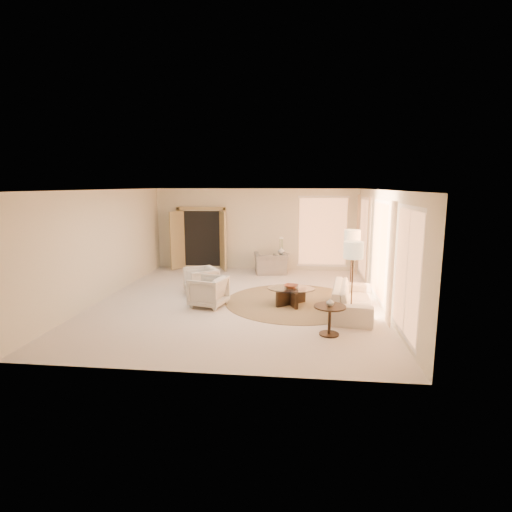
# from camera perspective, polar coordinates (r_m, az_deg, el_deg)

# --- Properties ---
(room) EXTENTS (7.04, 8.04, 2.83)m
(room) POSITION_cam_1_polar(r_m,az_deg,el_deg) (9.95, -2.54, 1.33)
(room) COLOR beige
(room) RESTS_ON ground
(windows_right) EXTENTS (0.10, 6.40, 2.40)m
(windows_right) POSITION_cam_1_polar(r_m,az_deg,el_deg) (10.13, 17.22, 0.77)
(windows_right) COLOR #F5A062
(windows_right) RESTS_ON room
(window_back_corner) EXTENTS (1.70, 0.10, 2.40)m
(window_back_corner) POSITION_cam_1_polar(r_m,az_deg,el_deg) (13.78, 9.51, 3.44)
(window_back_corner) COLOR #F5A062
(window_back_corner) RESTS_ON room
(curtains_right) EXTENTS (0.06, 5.20, 2.60)m
(curtains_right) POSITION_cam_1_polar(r_m,az_deg,el_deg) (11.01, 16.08, 1.27)
(curtains_right) COLOR beige
(curtains_right) RESTS_ON room
(french_doors) EXTENTS (1.95, 0.66, 2.16)m
(french_doors) POSITION_cam_1_polar(r_m,az_deg,el_deg) (14.08, -7.82, 2.46)
(french_doors) COLOR tan
(french_doors) RESTS_ON room
(area_rug) EXTENTS (4.07, 4.07, 0.01)m
(area_rug) POSITION_cam_1_polar(r_m,az_deg,el_deg) (10.20, 5.52, -6.51)
(area_rug) COLOR #483721
(area_rug) RESTS_ON room
(sofa) EXTENTS (1.17, 2.33, 0.65)m
(sofa) POSITION_cam_1_polar(r_m,az_deg,el_deg) (9.51, 13.63, -5.98)
(sofa) COLOR beige
(sofa) RESTS_ON room
(armchair_left) EXTENTS (1.03, 1.05, 0.80)m
(armchair_left) POSITION_cam_1_polar(r_m,az_deg,el_deg) (10.87, -7.86, -3.37)
(armchair_left) COLOR beige
(armchair_left) RESTS_ON room
(armchair_right) EXTENTS (0.90, 0.94, 0.80)m
(armchair_right) POSITION_cam_1_polar(r_m,az_deg,el_deg) (9.78, -6.84, -4.85)
(armchair_right) COLOR beige
(armchair_right) RESTS_ON room
(accent_chair) EXTENTS (1.17, 0.87, 0.93)m
(accent_chair) POSITION_cam_1_polar(r_m,az_deg,el_deg) (13.29, 2.15, -0.54)
(accent_chair) COLOR gray
(accent_chair) RESTS_ON room
(coffee_table) EXTENTS (1.44, 1.44, 0.43)m
(coffee_table) POSITION_cam_1_polar(r_m,az_deg,el_deg) (9.87, 5.02, -5.47)
(coffee_table) COLOR black
(coffee_table) RESTS_ON room
(end_table) EXTENTS (0.63, 0.63, 0.59)m
(end_table) POSITION_cam_1_polar(r_m,az_deg,el_deg) (8.02, 10.48, -8.30)
(end_table) COLOR black
(end_table) RESTS_ON room
(side_table) EXTENTS (0.56, 0.56, 0.65)m
(side_table) POSITION_cam_1_polar(r_m,az_deg,el_deg) (13.37, 3.62, -0.80)
(side_table) COLOR #2F2319
(side_table) RESTS_ON room
(floor_lamp_near) EXTENTS (0.43, 0.43, 1.76)m
(floor_lamp_near) POSITION_cam_1_polar(r_m,az_deg,el_deg) (10.84, 13.58, 2.28)
(floor_lamp_near) COLOR #2F2319
(floor_lamp_near) RESTS_ON room
(floor_lamp_far) EXTENTS (0.42, 0.42, 1.73)m
(floor_lamp_far) POSITION_cam_1_polar(r_m,az_deg,el_deg) (8.74, 13.74, 0.32)
(floor_lamp_far) COLOR #2F2319
(floor_lamp_far) RESTS_ON room
(bowl) EXTENTS (0.42, 0.42, 0.08)m
(bowl) POSITION_cam_1_polar(r_m,az_deg,el_deg) (9.82, 5.04, -4.34)
(bowl) COLOR brown
(bowl) RESTS_ON coffee_table
(end_vase) EXTENTS (0.18, 0.18, 0.16)m
(end_vase) POSITION_cam_1_polar(r_m,az_deg,el_deg) (7.94, 10.54, -6.50)
(end_vase) COLOR silver
(end_vase) RESTS_ON end_table
(side_vase) EXTENTS (0.29, 0.29, 0.24)m
(side_vase) POSITION_cam_1_polar(r_m,az_deg,el_deg) (13.31, 3.64, 0.77)
(side_vase) COLOR silver
(side_vase) RESTS_ON side_table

